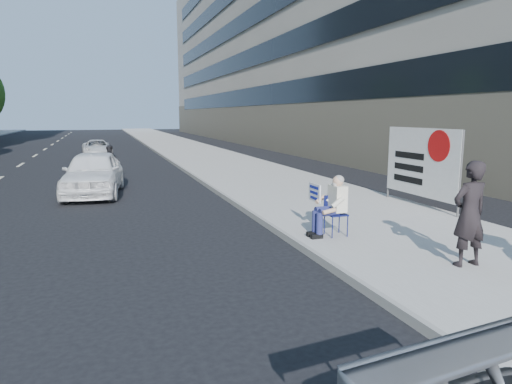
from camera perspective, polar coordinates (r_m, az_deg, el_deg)
name	(u,v)px	position (r m, az deg, el deg)	size (l,w,h in m)	color
ground	(240,266)	(8.42, -2.01, -9.19)	(160.00, 160.00, 0.00)	black
near_sidewalk	(209,158)	(28.46, -5.93, 4.29)	(5.00, 120.00, 0.15)	#9A9790
near_building	(316,34)	(44.67, 7.51, 18.97)	(14.00, 70.00, 20.00)	gray
seated_protester	(331,202)	(9.82, 9.38, -1.30)	(0.83, 1.12, 1.31)	navy
pedestrian_woman	(470,214)	(8.53, 25.14, -2.49)	(0.66, 0.44, 1.82)	black
protest_banner	(421,162)	(13.59, 19.93, 3.52)	(0.08, 3.06, 2.20)	#4C4C4C
white_sedan_near	(93,173)	(16.51, -19.67, 2.27)	(1.78, 4.42, 1.51)	white
white_sedan_far	(97,148)	(31.82, -19.26, 5.20)	(1.78, 3.85, 1.07)	silver
motorcycle	(111,163)	(20.67, -17.66, 3.43)	(0.73, 2.05, 1.42)	black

